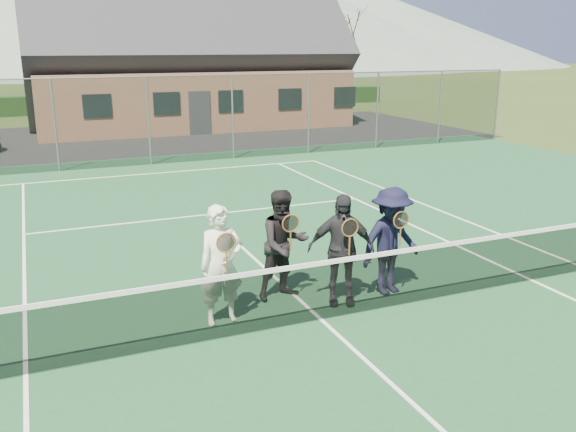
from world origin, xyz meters
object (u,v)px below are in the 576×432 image
at_px(player_b, 284,245).
at_px(player_d, 391,241).
at_px(clubhouse, 187,46).
at_px(tennis_net, 322,288).
at_px(player_a, 221,265).
at_px(player_c, 341,249).

relative_size(player_b, player_d, 1.00).
bearing_deg(player_d, clubhouse, 83.94).
relative_size(tennis_net, player_d, 6.49).
height_order(player_a, player_c, same).
bearing_deg(clubhouse, tennis_net, -99.46).
relative_size(tennis_net, clubhouse, 0.75).
xyz_separation_m(player_a, player_b, (1.21, 0.52, -0.00)).
height_order(tennis_net, player_b, player_b).
xyz_separation_m(player_c, player_d, (0.95, 0.06, -0.00)).
height_order(tennis_net, player_c, player_c).
height_order(tennis_net, clubhouse, clubhouse).
distance_m(tennis_net, clubhouse, 24.57).
height_order(clubhouse, player_b, clubhouse).
xyz_separation_m(clubhouse, player_b, (-4.18, -22.96, -3.07)).
bearing_deg(player_b, tennis_net, -80.40).
xyz_separation_m(clubhouse, player_d, (-2.49, -23.47, -3.07)).
xyz_separation_m(player_a, player_c, (1.94, -0.04, -0.00)).
xyz_separation_m(player_b, player_d, (1.68, -0.50, -0.00)).
bearing_deg(player_a, tennis_net, -20.34).
bearing_deg(clubhouse, player_d, -96.06).
relative_size(clubhouse, player_c, 8.67).
xyz_separation_m(tennis_net, player_a, (-1.38, 0.51, 0.38)).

